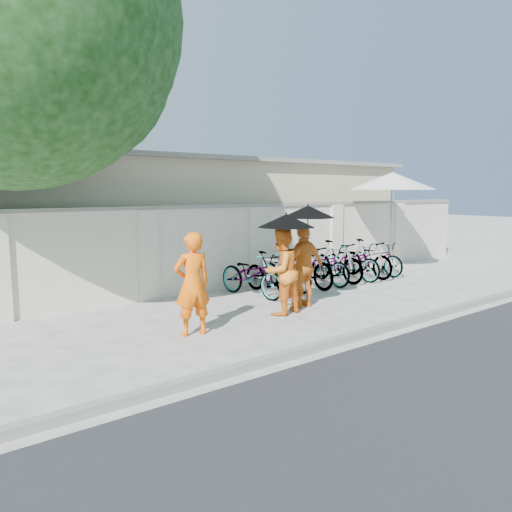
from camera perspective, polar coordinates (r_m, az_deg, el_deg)
ground at (r=9.33m, az=2.04°, el=-7.48°), size 80.00×80.00×0.00m
kerb at (r=8.15m, az=9.96°, el=-9.40°), size 40.00×0.16×0.12m
compound_wall at (r=12.25m, az=-4.14°, el=0.88°), size 20.00×0.30×2.00m
building_behind at (r=15.94m, az=-8.96°, el=4.52°), size 14.00×6.00×3.20m
shade_tree at (r=10.40m, az=-26.99°, el=21.68°), size 6.70×6.20×8.20m
monk_left at (r=8.38m, az=-7.29°, el=-3.19°), size 0.69×0.51×1.74m
monk_center at (r=9.70m, az=2.90°, el=-1.74°), size 0.91×0.76×1.71m
parasol_center at (r=9.57m, az=3.48°, el=4.04°), size 1.09×1.09×0.99m
monk_right at (r=10.35m, az=5.49°, el=-1.18°), size 1.00×0.42×1.71m
parasol_right at (r=10.20m, az=5.97°, el=5.07°), size 1.09×1.09×1.14m
patio_umbrella at (r=15.01m, az=15.30°, el=8.15°), size 3.24×3.24×2.93m
bike_0 at (r=11.37m, az=-0.50°, el=-2.14°), size 0.90×2.00×1.01m
bike_1 at (r=11.75m, az=1.63°, el=-1.90°), size 0.62×1.67×0.98m
bike_2 at (r=12.17m, az=3.54°, el=-1.71°), size 0.65×1.77×0.92m
bike_3 at (r=12.45m, az=5.94°, el=-1.13°), size 0.60×1.85×1.10m
bike_4 at (r=12.94m, az=7.44°, el=-1.01°), size 0.72×1.95×1.02m
bike_5 at (r=13.35m, az=9.19°, el=-0.61°), size 0.52×1.82×1.09m
bike_6 at (r=13.78m, az=10.85°, el=-0.59°), size 0.73×1.93×1.00m
bike_7 at (r=14.17m, az=12.59°, el=-0.29°), size 0.57×1.78×1.06m
bike_8 at (r=14.71m, az=13.57°, el=-0.23°), size 0.64×1.84×0.96m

